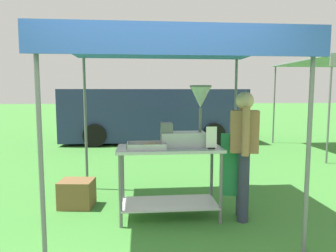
{
  "coord_description": "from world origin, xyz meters",
  "views": [
    {
      "loc": [
        -0.13,
        -2.43,
        1.61
      ],
      "look_at": [
        0.24,
        1.59,
        1.16
      ],
      "focal_mm": 33.18,
      "sensor_mm": 36.0,
      "label": 1
    }
  ],
  "objects_px": {
    "donut_fryer": "(188,122)",
    "menu_sign": "(211,139)",
    "supply_crate": "(77,193)",
    "stall_canopy": "(169,50)",
    "vendor": "(243,148)",
    "donut_cart": "(169,168)",
    "van_navy": "(154,114)",
    "donut_tray": "(147,147)"
  },
  "relations": [
    {
      "from": "stall_canopy",
      "to": "van_navy",
      "type": "height_order",
      "value": "stall_canopy"
    },
    {
      "from": "donut_cart",
      "to": "stall_canopy",
      "type": "bearing_deg",
      "value": 90.0
    },
    {
      "from": "donut_tray",
      "to": "donut_cart",
      "type": "bearing_deg",
      "value": 12.23
    },
    {
      "from": "donut_tray",
      "to": "stall_canopy",
      "type": "bearing_deg",
      "value": 29.38
    },
    {
      "from": "donut_fryer",
      "to": "menu_sign",
      "type": "height_order",
      "value": "donut_fryer"
    },
    {
      "from": "donut_cart",
      "to": "vendor",
      "type": "xyz_separation_m",
      "value": [
        0.91,
        -0.1,
        0.26
      ]
    },
    {
      "from": "donut_fryer",
      "to": "menu_sign",
      "type": "bearing_deg",
      "value": -42.74
    },
    {
      "from": "donut_cart",
      "to": "vendor",
      "type": "distance_m",
      "value": 0.96
    },
    {
      "from": "menu_sign",
      "to": "supply_crate",
      "type": "relative_size",
      "value": 0.55
    },
    {
      "from": "donut_fryer",
      "to": "menu_sign",
      "type": "xyz_separation_m",
      "value": [
        0.25,
        -0.23,
        -0.19
      ]
    },
    {
      "from": "stall_canopy",
      "to": "supply_crate",
      "type": "height_order",
      "value": "stall_canopy"
    },
    {
      "from": "donut_cart",
      "to": "supply_crate",
      "type": "xyz_separation_m",
      "value": [
        -1.26,
        0.5,
        -0.46
      ]
    },
    {
      "from": "stall_canopy",
      "to": "menu_sign",
      "type": "relative_size",
      "value": 9.93
    },
    {
      "from": "donut_fryer",
      "to": "vendor",
      "type": "relative_size",
      "value": 0.48
    },
    {
      "from": "donut_tray",
      "to": "donut_fryer",
      "type": "height_order",
      "value": "donut_fryer"
    },
    {
      "from": "stall_canopy",
      "to": "donut_tray",
      "type": "relative_size",
      "value": 5.64
    },
    {
      "from": "van_navy",
      "to": "stall_canopy",
      "type": "bearing_deg",
      "value": -90.73
    },
    {
      "from": "menu_sign",
      "to": "van_navy",
      "type": "distance_m",
      "value": 6.44
    },
    {
      "from": "donut_fryer",
      "to": "donut_cart",
      "type": "bearing_deg",
      "value": -166.73
    },
    {
      "from": "donut_cart",
      "to": "donut_fryer",
      "type": "bearing_deg",
      "value": 13.27
    },
    {
      "from": "stall_canopy",
      "to": "vendor",
      "type": "xyz_separation_m",
      "value": [
        0.91,
        -0.2,
        -1.22
      ]
    },
    {
      "from": "supply_crate",
      "to": "donut_fryer",
      "type": "bearing_deg",
      "value": -16.3
    },
    {
      "from": "menu_sign",
      "to": "van_navy",
      "type": "relative_size",
      "value": 0.05
    },
    {
      "from": "stall_canopy",
      "to": "donut_fryer",
      "type": "xyz_separation_m",
      "value": [
        0.25,
        -0.04,
        -0.9
      ]
    },
    {
      "from": "supply_crate",
      "to": "donut_tray",
      "type": "bearing_deg",
      "value": -29.87
    },
    {
      "from": "donut_cart",
      "to": "menu_sign",
      "type": "distance_m",
      "value": 0.65
    },
    {
      "from": "donut_tray",
      "to": "menu_sign",
      "type": "height_order",
      "value": "menu_sign"
    },
    {
      "from": "stall_canopy",
      "to": "donut_fryer",
      "type": "bearing_deg",
      "value": -9.01
    },
    {
      "from": "stall_canopy",
      "to": "menu_sign",
      "type": "xyz_separation_m",
      "value": [
        0.49,
        -0.27,
        -1.09
      ]
    },
    {
      "from": "supply_crate",
      "to": "stall_canopy",
      "type": "bearing_deg",
      "value": -17.69
    },
    {
      "from": "menu_sign",
      "to": "vendor",
      "type": "bearing_deg",
      "value": 8.88
    },
    {
      "from": "donut_cart",
      "to": "vendor",
      "type": "height_order",
      "value": "vendor"
    },
    {
      "from": "stall_canopy",
      "to": "vendor",
      "type": "relative_size",
      "value": 1.68
    },
    {
      "from": "menu_sign",
      "to": "vendor",
      "type": "xyz_separation_m",
      "value": [
        0.42,
        0.07,
        -0.13
      ]
    },
    {
      "from": "donut_tray",
      "to": "supply_crate",
      "type": "distance_m",
      "value": 1.35
    },
    {
      "from": "supply_crate",
      "to": "van_navy",
      "type": "bearing_deg",
      "value": 76.92
    },
    {
      "from": "vendor",
      "to": "menu_sign",
      "type": "bearing_deg",
      "value": -171.12
    },
    {
      "from": "menu_sign",
      "to": "vendor",
      "type": "distance_m",
      "value": 0.44
    },
    {
      "from": "donut_cart",
      "to": "donut_fryer",
      "type": "distance_m",
      "value": 0.63
    },
    {
      "from": "stall_canopy",
      "to": "donut_tray",
      "type": "xyz_separation_m",
      "value": [
        -0.28,
        -0.16,
        -1.18
      ]
    },
    {
      "from": "donut_cart",
      "to": "donut_fryer",
      "type": "height_order",
      "value": "donut_fryer"
    },
    {
      "from": "vendor",
      "to": "supply_crate",
      "type": "xyz_separation_m",
      "value": [
        -2.17,
        0.6,
        -0.71
      ]
    }
  ]
}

